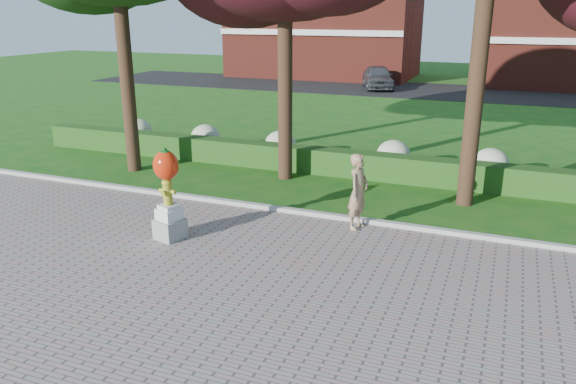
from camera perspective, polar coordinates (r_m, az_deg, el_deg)
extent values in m
plane|color=#155415|center=(11.86, -2.24, -7.29)|extent=(100.00, 100.00, 0.00)
cube|color=gray|center=(8.85, -13.31, -17.33)|extent=(40.00, 14.00, 0.04)
cube|color=#ADADA5|center=(14.41, 2.61, -2.27)|extent=(40.00, 0.18, 0.15)
cube|color=#184112|center=(17.97, 6.85, 2.83)|extent=(24.00, 0.70, 0.80)
ellipsoid|color=beige|center=(22.72, -14.98, 5.95)|extent=(1.10, 1.10, 0.99)
ellipsoid|color=beige|center=(21.09, -8.37, 5.47)|extent=(1.10, 1.10, 0.99)
ellipsoid|color=beige|center=(19.78, -0.79, 4.82)|extent=(1.10, 1.10, 0.99)
ellipsoid|color=beige|center=(18.66, 10.65, 3.70)|extent=(1.10, 1.10, 0.99)
ellipsoid|color=beige|center=(18.35, 19.86, 2.68)|extent=(1.10, 1.10, 0.99)
cube|color=black|center=(38.37, 15.25, 9.84)|extent=(50.00, 8.00, 0.02)
cube|color=maroon|center=(46.11, 3.74, 16.05)|extent=(14.00, 8.00, 7.00)
cylinder|color=black|center=(18.75, -16.16, 12.11)|extent=(0.44, 0.44, 6.72)
cylinder|color=black|center=(17.15, -0.30, 11.37)|extent=(0.44, 0.44, 6.16)
cylinder|color=black|center=(15.37, 18.74, 11.77)|extent=(0.44, 0.44, 7.28)
cube|color=gray|center=(13.22, -11.89, -3.66)|extent=(0.72, 0.72, 0.47)
cube|color=silver|center=(13.09, -11.99, -2.18)|extent=(0.58, 0.58, 0.26)
cube|color=silver|center=(13.03, -12.04, -1.45)|extent=(0.46, 0.46, 0.09)
cylinder|color=#989621|center=(12.93, -12.13, -0.16)|extent=(0.21, 0.21, 0.52)
ellipsoid|color=#989621|center=(12.85, -12.20, 0.94)|extent=(0.24, 0.24, 0.17)
cylinder|color=#989621|center=(13.00, -12.69, 0.15)|extent=(0.11, 0.10, 0.10)
cylinder|color=#989621|center=(12.83, -11.59, 0.00)|extent=(0.11, 0.10, 0.10)
cylinder|color=#989621|center=(12.81, -12.49, -0.11)|extent=(0.11, 0.11, 0.11)
cylinder|color=#989621|center=(12.83, -12.23, 1.26)|extent=(0.07, 0.07, 0.05)
ellipsoid|color=red|center=(12.74, -12.32, 2.67)|extent=(0.59, 0.52, 0.68)
ellipsoid|color=red|center=(12.84, -12.94, 2.66)|extent=(0.29, 0.29, 0.43)
ellipsoid|color=red|center=(12.66, -11.68, 2.52)|extent=(0.29, 0.29, 0.43)
cylinder|color=#125217|center=(12.66, -12.42, 4.13)|extent=(0.09, 0.09, 0.11)
ellipsoid|color=#125217|center=(12.67, -12.42, 4.01)|extent=(0.22, 0.22, 0.07)
imported|color=#A07D5B|center=(13.42, 7.14, 0.04)|extent=(0.56, 0.74, 1.84)
imported|color=#42454A|center=(38.77, 9.12, 11.48)|extent=(3.21, 4.85, 1.53)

